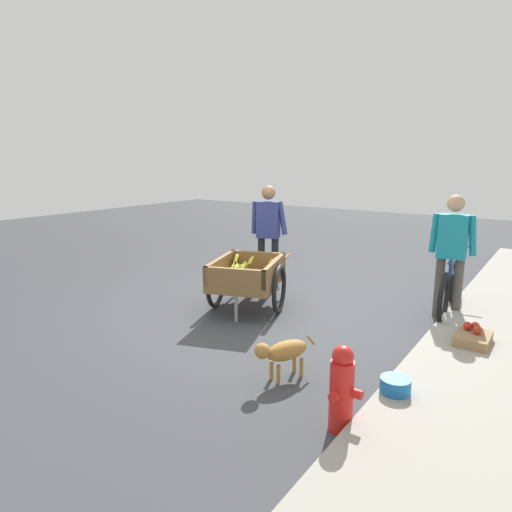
{
  "coord_description": "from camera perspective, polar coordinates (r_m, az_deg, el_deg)",
  "views": [
    {
      "loc": [
        4.71,
        3.18,
        1.99
      ],
      "look_at": [
        0.01,
        -0.09,
        0.75
      ],
      "focal_mm": 31.78,
      "sensor_mm": 36.0,
      "label": 1
    }
  ],
  "objects": [
    {
      "name": "fire_hydrant",
      "position": [
        3.52,
        10.75,
        -16.12
      ],
      "size": [
        0.25,
        0.25,
        0.67
      ],
      "color": "red",
      "rests_on": "ground"
    },
    {
      "name": "bicycle",
      "position": [
        6.39,
        23.18,
        -3.66
      ],
      "size": [
        1.66,
        0.46,
        0.85
      ],
      "color": "black",
      "rests_on": "ground"
    },
    {
      "name": "ground_plane",
      "position": [
        6.02,
        0.77,
        -7.08
      ],
      "size": [
        24.0,
        24.0,
        0.0
      ],
      "primitive_type": "plane",
      "color": "#3D3F44"
    },
    {
      "name": "vendor_person",
      "position": [
        6.98,
        1.56,
        3.63
      ],
      "size": [
        0.3,
        0.55,
        1.59
      ],
      "color": "black",
      "rests_on": "ground"
    },
    {
      "name": "plastic_bucket",
      "position": [
        4.03,
        17.07,
        -16.04
      ],
      "size": [
        0.25,
        0.25,
        0.24
      ],
      "primitive_type": "cylinder",
      "color": "#1966B2",
      "rests_on": "ground"
    },
    {
      "name": "fruit_cart",
      "position": [
        6.01,
        -1.16,
        -2.73
      ],
      "size": [
        1.81,
        1.26,
        0.7
      ],
      "color": "olive",
      "rests_on": "ground"
    },
    {
      "name": "dog",
      "position": [
        4.22,
        3.46,
        -11.89
      ],
      "size": [
        0.63,
        0.34,
        0.4
      ],
      "color": "#AD7A38",
      "rests_on": "ground"
    },
    {
      "name": "cyclist_person",
      "position": [
        6.12,
        23.44,
        1.19
      ],
      "size": [
        0.23,
        0.55,
        1.56
      ],
      "color": "#4C4742",
      "rests_on": "ground"
    },
    {
      "name": "apple_crate",
      "position": [
        5.27,
        25.6,
        -9.82
      ],
      "size": [
        0.44,
        0.32,
        0.31
      ],
      "color": "#99754C",
      "rests_on": "ground"
    }
  ]
}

